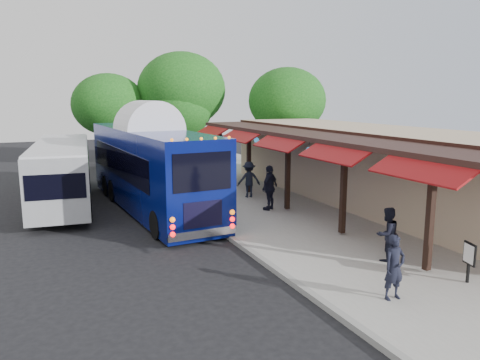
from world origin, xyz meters
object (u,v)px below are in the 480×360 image
ped_a (394,267)px  city_bus (63,170)px  coach_bus (150,164)px  ped_c (270,188)px  ped_b (387,234)px  sign_board (469,256)px  ped_d (249,179)px

ped_a → city_bus: bearing=112.8°
coach_bus → city_bus: (-3.56, 2.83, -0.47)m
ped_c → ped_b: bearing=58.8°
ped_b → sign_board: ped_b is taller
ped_d → ped_c: bearing=95.1°
ped_a → ped_d: ped_d is taller
coach_bus → sign_board: (5.67, -12.26, -1.19)m
city_bus → ped_c: 9.93m
coach_bus → ped_a: 12.71m
ped_a → ped_b: 2.82m
ped_a → ped_b: size_ratio=0.98×
coach_bus → ped_d: bearing=-4.9°
sign_board → ped_b: bearing=125.8°
ped_b → ped_c: 7.20m
city_bus → ped_b: size_ratio=6.72×
coach_bus → sign_board: bearing=-69.0°
ped_c → sign_board: ped_c is taller
city_bus → ped_d: city_bus is taller
ped_d → sign_board: size_ratio=1.61×
ped_d → sign_board: bearing=104.3°
sign_board → ped_a: bearing=-164.2°
ped_a → ped_c: ped_c is taller
coach_bus → ped_b: size_ratio=7.46×
ped_b → ped_c: size_ratio=0.84×
ped_c → sign_board: 9.49m
ped_c → ped_d: size_ratio=1.11×
coach_bus → ped_d: coach_bus is taller
city_bus → ped_b: 15.37m
coach_bus → ped_b: coach_bus is taller
coach_bus → ped_c: (4.59, -2.83, -0.95)m
ped_c → coach_bus: bearing=-64.9°
ped_c → ped_d: (0.26, 2.74, -0.10)m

